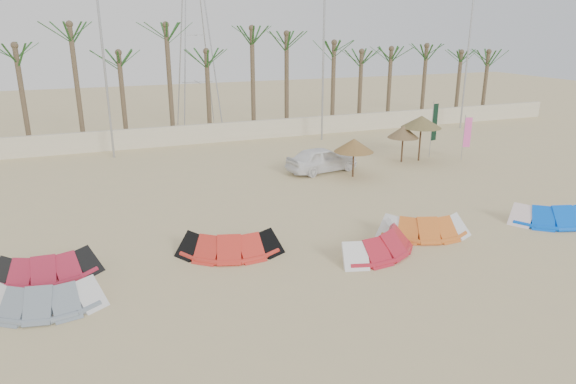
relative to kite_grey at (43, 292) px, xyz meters
name	(u,v)px	position (x,y,z in m)	size (l,w,h in m)	color
ground	(359,288)	(8.93, -2.40, -0.42)	(120.00, 120.00, 0.00)	#D0B982
boundary_wall	(203,134)	(8.93, 19.60, 0.23)	(60.00, 0.30, 1.30)	beige
palm_line	(204,45)	(9.59, 21.10, 6.03)	(52.00, 4.00, 7.70)	brown
lamp_b	(104,60)	(2.96, 17.60, 5.35)	(1.25, 0.14, 11.00)	#A5A8AD
lamp_c	(324,56)	(16.96, 17.60, 5.35)	(1.25, 0.14, 11.00)	#A5A8AD
lamp_d	(468,52)	(28.96, 17.60, 5.35)	(1.25, 0.14, 11.00)	#A5A8AD
pylon	(200,127)	(9.93, 25.60, -0.42)	(3.00, 3.00, 14.00)	#A5A8AD
kite_grey	(43,292)	(0.00, 0.00, 0.00)	(3.45, 2.04, 0.90)	gray
kite_red_left	(46,262)	(-0.05, 2.11, 0.00)	(3.28, 1.63, 0.90)	#A81F37
kite_red_mid	(227,240)	(5.88, 1.74, 0.00)	(3.86, 2.38, 0.90)	red
kite_red_right	(374,238)	(10.84, 0.00, 0.00)	(4.12, 2.93, 0.90)	red
kite_orange	(419,223)	(13.25, 0.66, 0.00)	(3.75, 2.43, 0.90)	orange
kite_blue	(549,211)	(19.05, -0.13, 0.00)	(3.96, 2.40, 0.90)	#0255EF
parasol_left	(354,145)	(14.56, 8.54, 1.30)	(2.11, 2.11, 2.07)	#4C331E
parasol_mid	(422,122)	(19.86, 10.17, 1.92)	(2.37, 2.37, 2.69)	#4C331E
parasol_right	(403,132)	(18.72, 10.27, 1.38)	(1.83, 1.83, 2.16)	#4C331E
flag_pink	(466,133)	(22.48, 9.34, 1.19)	(0.44, 0.17, 2.72)	#A5A8AD
flag_green	(434,124)	(21.17, 10.68, 1.62)	(0.45, 0.09, 3.43)	#A5A8AD
car	(322,159)	(13.45, 10.08, 0.27)	(1.63, 4.05, 1.38)	white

